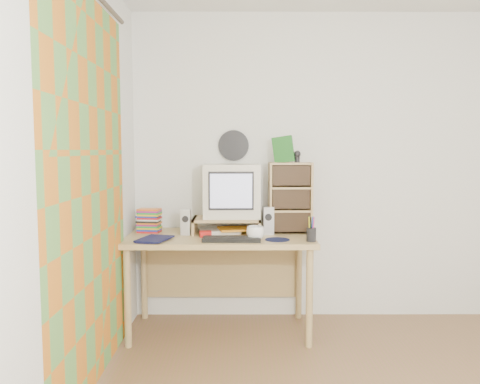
{
  "coord_description": "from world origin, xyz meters",
  "views": [
    {
      "loc": [
        -0.89,
        -2.11,
        1.39
      ],
      "look_at": [
        -0.88,
        1.33,
        1.08
      ],
      "focal_mm": 35.0,
      "sensor_mm": 36.0,
      "label": 1
    }
  ],
  "objects_px": {
    "dvd_stack": "(149,217)",
    "diary": "(142,237)",
    "cd_rack": "(290,198)",
    "crt_monitor": "(231,191)",
    "keyboard": "(232,239)",
    "desk": "(220,251)",
    "mug": "(255,233)"
  },
  "relations": [
    {
      "from": "desk",
      "to": "diary",
      "type": "height_order",
      "value": "diary"
    },
    {
      "from": "desk",
      "to": "keyboard",
      "type": "xyz_separation_m",
      "value": [
        0.09,
        -0.29,
        0.15
      ]
    },
    {
      "from": "desk",
      "to": "cd_rack",
      "type": "bearing_deg",
      "value": 4.76
    },
    {
      "from": "dvd_stack",
      "to": "cd_rack",
      "type": "distance_m",
      "value": 1.11
    },
    {
      "from": "mug",
      "to": "diary",
      "type": "relative_size",
      "value": 0.54
    },
    {
      "from": "crt_monitor",
      "to": "dvd_stack",
      "type": "distance_m",
      "value": 0.68
    },
    {
      "from": "desk",
      "to": "mug",
      "type": "relative_size",
      "value": 10.91
    },
    {
      "from": "crt_monitor",
      "to": "keyboard",
      "type": "bearing_deg",
      "value": -90.37
    },
    {
      "from": "desk",
      "to": "dvd_stack",
      "type": "height_order",
      "value": "dvd_stack"
    },
    {
      "from": "dvd_stack",
      "to": "cd_rack",
      "type": "height_order",
      "value": "cd_rack"
    },
    {
      "from": "keyboard",
      "to": "mug",
      "type": "bearing_deg",
      "value": 10.85
    },
    {
      "from": "cd_rack",
      "to": "keyboard",
      "type": "bearing_deg",
      "value": -144.86
    },
    {
      "from": "diary",
      "to": "mug",
      "type": "bearing_deg",
      "value": 15.24
    },
    {
      "from": "keyboard",
      "to": "dvd_stack",
      "type": "height_order",
      "value": "dvd_stack"
    },
    {
      "from": "desk",
      "to": "crt_monitor",
      "type": "xyz_separation_m",
      "value": [
        0.09,
        0.09,
        0.46
      ]
    },
    {
      "from": "keyboard",
      "to": "mug",
      "type": "distance_m",
      "value": 0.18
    },
    {
      "from": "dvd_stack",
      "to": "keyboard",
      "type": "bearing_deg",
      "value": -22.05
    },
    {
      "from": "dvd_stack",
      "to": "diary",
      "type": "height_order",
      "value": "dvd_stack"
    },
    {
      "from": "mug",
      "to": "diary",
      "type": "height_order",
      "value": "mug"
    },
    {
      "from": "desk",
      "to": "cd_rack",
      "type": "distance_m",
      "value": 0.68
    },
    {
      "from": "keyboard",
      "to": "cd_rack",
      "type": "bearing_deg",
      "value": 38.38
    },
    {
      "from": "crt_monitor",
      "to": "diary",
      "type": "xyz_separation_m",
      "value": [
        -0.63,
        -0.34,
        -0.3
      ]
    },
    {
      "from": "desk",
      "to": "dvd_stack",
      "type": "bearing_deg",
      "value": 172.31
    },
    {
      "from": "crt_monitor",
      "to": "keyboard",
      "type": "distance_m",
      "value": 0.49
    },
    {
      "from": "dvd_stack",
      "to": "cd_rack",
      "type": "bearing_deg",
      "value": 5.72
    },
    {
      "from": "desk",
      "to": "diary",
      "type": "relative_size",
      "value": 5.93
    },
    {
      "from": "crt_monitor",
      "to": "dvd_stack",
      "type": "height_order",
      "value": "crt_monitor"
    },
    {
      "from": "crt_monitor",
      "to": "dvd_stack",
      "type": "relative_size",
      "value": 1.82
    },
    {
      "from": "diary",
      "to": "dvd_stack",
      "type": "bearing_deg",
      "value": 108.2
    },
    {
      "from": "dvd_stack",
      "to": "cd_rack",
      "type": "xyz_separation_m",
      "value": [
        1.1,
        -0.03,
        0.15
      ]
    },
    {
      "from": "desk",
      "to": "crt_monitor",
      "type": "distance_m",
      "value": 0.48
    },
    {
      "from": "cd_rack",
      "to": "crt_monitor",
      "type": "bearing_deg",
      "value": 172.97
    }
  ]
}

